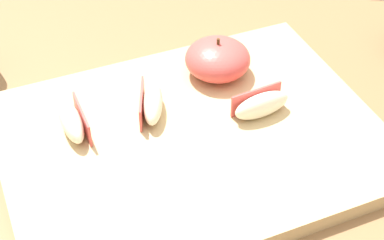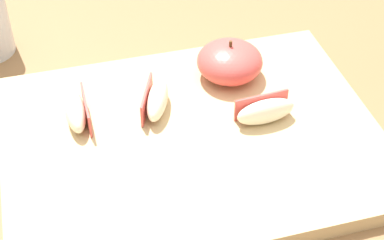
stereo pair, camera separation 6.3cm
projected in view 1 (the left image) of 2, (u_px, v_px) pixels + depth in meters
dining_table at (251, 198)px, 0.74m from camera, size 1.25×0.89×0.77m
cutting_board at (192, 141)px, 0.65m from camera, size 0.40×0.30×0.02m
apple_half_skin_up at (218, 59)px, 0.71m from camera, size 0.08×0.08×0.05m
apple_wedge_back at (72, 121)px, 0.64m from camera, size 0.02×0.07×0.03m
apple_wedge_left at (261, 105)px, 0.66m from camera, size 0.07×0.03×0.03m
apple_wedge_middle at (152, 103)px, 0.66m from camera, size 0.05×0.07×0.03m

